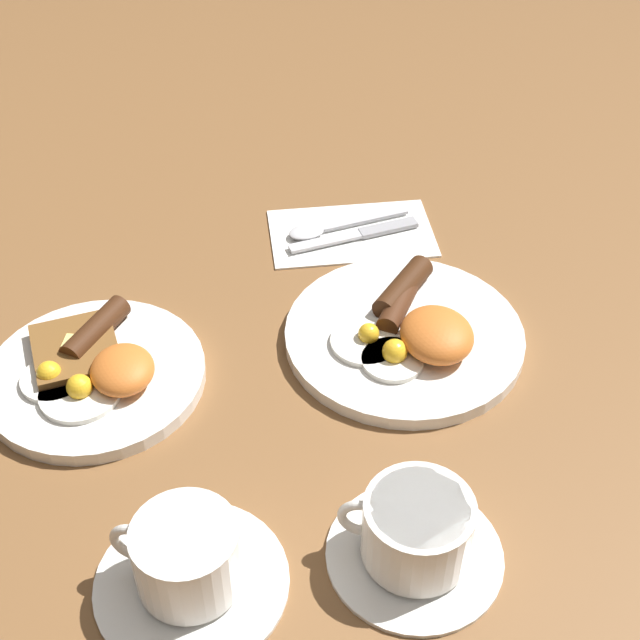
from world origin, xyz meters
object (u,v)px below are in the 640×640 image
teacup_near (416,535)px  spoon (320,229)px  teacup_far (187,563)px  knife (361,234)px  breakfast_plate_near (408,332)px  breakfast_plate_far (95,371)px

teacup_near → spoon: 0.46m
teacup_far → knife: 0.50m
spoon → teacup_near: bearing=79.2°
breakfast_plate_near → teacup_near: size_ratio=1.69×
knife → spoon: bearing=-27.9°
breakfast_plate_near → teacup_far: size_ratio=1.58×
breakfast_plate_far → spoon: bearing=-54.1°
teacup_near → spoon: bearing=-2.2°
knife → teacup_near: bearing=73.4°
teacup_far → knife: size_ratio=0.97×
breakfast_plate_near → teacup_far: teacup_far is taller
breakfast_plate_near → teacup_near: (-0.25, 0.07, 0.02)m
teacup_near → teacup_far: teacup_far is taller
breakfast_plate_far → teacup_near: 0.37m
breakfast_plate_near → spoon: 0.21m
breakfast_plate_far → teacup_far: teacup_far is taller
teacup_near → spoon: teacup_near is taller
spoon → breakfast_plate_near: bearing=95.0°
breakfast_plate_near → teacup_near: 0.26m
breakfast_plate_near → spoon: size_ratio=1.61×
knife → spoon: size_ratio=1.05×
breakfast_plate_far → knife: 0.37m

